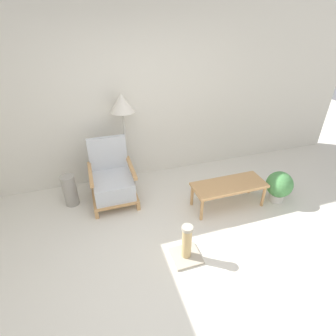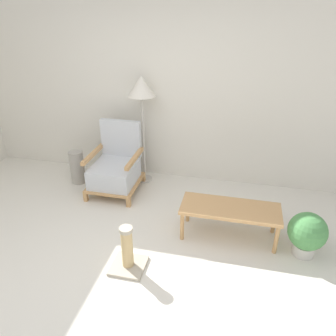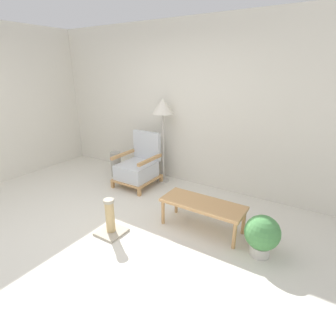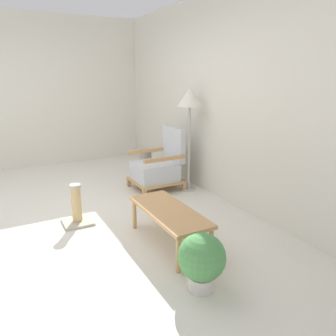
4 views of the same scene
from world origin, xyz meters
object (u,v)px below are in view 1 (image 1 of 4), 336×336
floor_lamp (122,108)px  scratching_post (186,247)px  vase (70,190)px  potted_plant (279,186)px  armchair (112,180)px  coffee_table (229,187)px

floor_lamp → scratching_post: (0.35, -1.73, -1.12)m
vase → potted_plant: (2.94, -0.86, 0.03)m
armchair → potted_plant: 2.46m
floor_lamp → scratching_post: bearing=-78.6°
scratching_post → coffee_table: bearing=37.6°
vase → potted_plant: bearing=-16.3°
potted_plant → coffee_table: bearing=170.9°
floor_lamp → vase: (-0.90, -0.28, -1.05)m
potted_plant → scratching_post: size_ratio=1.01×
vase → scratching_post: size_ratio=1.01×
armchair → vase: (-0.61, 0.08, -0.10)m
coffee_table → vase: bearing=161.2°
coffee_table → potted_plant: bearing=-9.1°
armchair → vase: size_ratio=1.91×
vase → potted_plant: size_ratio=0.99×
floor_lamp → coffee_table: floor_lamp is taller
floor_lamp → potted_plant: bearing=-29.3°
vase → coffee_table: bearing=-18.8°
floor_lamp → potted_plant: (2.04, -1.14, -1.02)m
scratching_post → armchair: bearing=115.0°
scratching_post → vase: bearing=130.9°
floor_lamp → armchair: bearing=-129.2°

